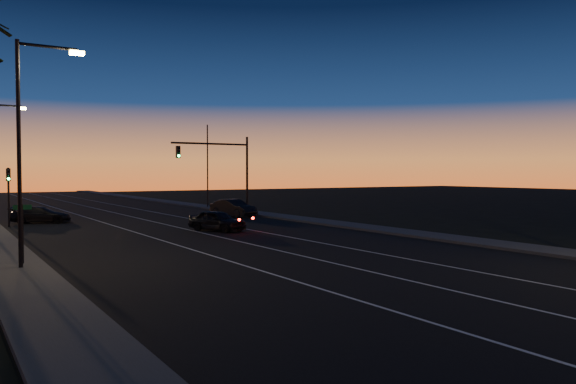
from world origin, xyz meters
TOP-DOWN VIEW (x-y plane):
  - road at (0.00, 30.00)m, footprint 20.00×170.00m
  - sidewalk_right at (11.20, 30.00)m, footprint 2.40×170.00m
  - lane_stripe_left at (-3.00, 30.00)m, footprint 0.12×160.00m
  - lane_stripe_mid at (0.50, 30.00)m, footprint 0.12×160.00m
  - lane_stripe_right at (4.00, 30.00)m, footprint 0.12×160.00m
  - streetlight_left_near at (-10.70, 20.00)m, footprint 2.55×0.26m
  - street_sign at (-10.80, 21.00)m, footprint 0.70×0.06m
  - signal_mast at (7.14, 39.99)m, footprint 7.10×0.41m
  - signal_post at (-9.50, 39.98)m, footprint 0.28×0.37m
  - far_pole_right at (11.00, 52.00)m, footprint 0.14×0.14m
  - lead_car at (1.82, 29.63)m, footprint 3.29×4.77m
  - right_car at (7.95, 39.66)m, footprint 2.74×4.86m
  - cross_car at (-7.13, 41.97)m, footprint 4.67×3.17m

SIDE VIEW (x-z plane):
  - road at x=0.00m, z-range 0.00..0.01m
  - lane_stripe_left at x=-3.00m, z-range 0.01..0.02m
  - lane_stripe_mid at x=0.50m, z-range 0.01..0.02m
  - lane_stripe_right at x=4.00m, z-range 0.01..0.02m
  - sidewalk_right at x=11.20m, z-range 0.00..0.16m
  - cross_car at x=-7.13m, z-range 0.01..1.27m
  - lead_car at x=1.82m, z-range 0.01..1.40m
  - right_car at x=7.95m, z-range 0.01..1.53m
  - street_sign at x=-10.80m, z-range 0.36..2.96m
  - signal_post at x=-9.50m, z-range 0.79..4.99m
  - far_pole_right at x=11.00m, z-range 0.00..9.00m
  - signal_mast at x=7.14m, z-range 1.28..8.28m
  - streetlight_left_near at x=-10.70m, z-range 0.82..9.82m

